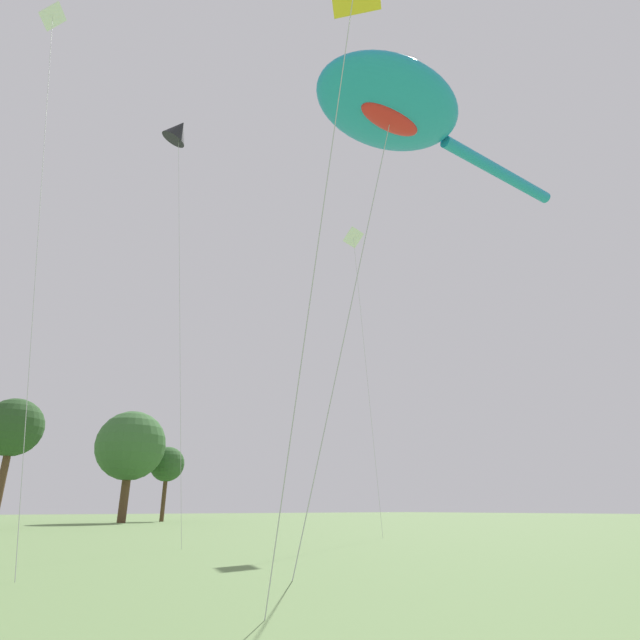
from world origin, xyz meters
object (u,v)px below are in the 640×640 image
object	(u,v)px
small_kite_bird_shape	(352,5)
small_kite_triangle_green	(51,38)
tree_broad_distant	(13,428)
tree_oak_right	(131,446)
big_show_kite	(395,110)
tree_oak_left	(167,465)
small_kite_box_yellow	(178,131)
small_kite_delta_white	(354,248)

from	to	relation	value
small_kite_bird_shape	small_kite_triangle_green	world-z (taller)	small_kite_triangle_green
small_kite_triangle_green	tree_broad_distant	bearing A→B (deg)	-64.12
tree_oak_right	big_show_kite	bearing A→B (deg)	-99.99
small_kite_bird_shape	tree_oak_left	distance (m)	59.80
tree_broad_distant	small_kite_bird_shape	bearing A→B (deg)	-91.18
small_kite_box_yellow	tree_oak_right	xyz separation A→B (m)	(11.19, 36.94, -12.21)
small_kite_bird_shape	tree_oak_right	xyz separation A→B (m)	(13.78, 53.62, -2.27)
small_kite_bird_shape	tree_oak_right	size ratio (longest dim) A/B	0.93
small_kite_triangle_green	tree_broad_distant	world-z (taller)	small_kite_triangle_green
tree_broad_distant	tree_oak_right	distance (m)	16.57
tree_broad_distant	big_show_kite	bearing A→B (deg)	-84.14
big_show_kite	tree_oak_right	world-z (taller)	big_show_kite
small_kite_box_yellow	small_kite_triangle_green	size ratio (longest dim) A/B	1.06
small_kite_delta_white	tree_broad_distant	world-z (taller)	small_kite_delta_white
big_show_kite	small_kite_box_yellow	bearing A→B (deg)	-76.89
small_kite_bird_shape	small_kite_box_yellow	distance (m)	19.59
big_show_kite	tree_broad_distant	xyz separation A→B (m)	(-4.07, 39.67, -5.64)
big_show_kite	small_kite_box_yellow	size ratio (longest dim) A/B	0.66
small_kite_box_yellow	tree_oak_left	distance (m)	45.30
small_kite_triangle_green	tree_oak_right	distance (m)	46.07
small_kite_triangle_green	tree_broad_distant	distance (m)	32.98
big_show_kite	small_kite_delta_white	world-z (taller)	small_kite_delta_white
small_kite_box_yellow	small_kite_delta_white	bearing A→B (deg)	-43.62
small_kite_box_yellow	tree_oak_left	bearing A→B (deg)	26.72
small_kite_box_yellow	tree_oak_left	xyz separation A→B (m)	(16.69, 39.80, -13.79)
small_kite_delta_white	tree_oak_left	size ratio (longest dim) A/B	2.12
tree_broad_distant	tree_oak_left	distance (m)	22.71
small_kite_delta_white	tree_oak_right	bearing A→B (deg)	-11.25
small_kite_box_yellow	tree_broad_distant	bearing A→B (deg)	53.16
small_kite_triangle_green	tree_oak_right	xyz separation A→B (m)	(17.81, 41.27, -10.10)
big_show_kite	tree_oak_right	bearing A→B (deg)	-97.09
tree_broad_distant	tree_oak_left	bearing A→B (deg)	35.78
big_show_kite	tree_broad_distant	world-z (taller)	big_show_kite
small_kite_delta_white	small_kite_triangle_green	distance (m)	18.74
small_kite_box_yellow	tree_broad_distant	xyz separation A→B (m)	(-1.71, 26.54, -12.61)
small_kite_delta_white	tree_oak_left	world-z (taller)	small_kite_delta_white
small_kite_bird_shape	tree_oak_left	bearing A→B (deg)	31.09
small_kite_bird_shape	tree_oak_right	bearing A→B (deg)	35.53
small_kite_delta_white	tree_broad_distant	xyz separation A→B (m)	(-13.41, 27.17, -9.23)
small_kite_delta_white	small_kite_bird_shape	bearing A→B (deg)	126.26
small_kite_delta_white	tree_broad_distant	bearing A→B (deg)	14.23
small_kite_bird_shape	small_kite_triangle_green	bearing A→B (deg)	68.03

